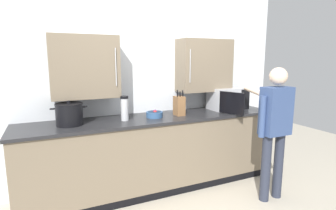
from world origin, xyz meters
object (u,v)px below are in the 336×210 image
thermos_flask (125,108)px  knife_block (179,106)px  person_figure (274,123)px  fruit_bowl (154,114)px  stock_pot (69,114)px  microwave_oven (226,99)px

thermos_flask → knife_block: 0.73m
person_figure → fruit_bowl: bearing=144.3°
stock_pot → thermos_flask: bearing=-3.5°
stock_pot → microwave_oven: bearing=0.7°
thermos_flask → stock_pot: bearing=176.5°
microwave_oven → fruit_bowl: microwave_oven is taller
fruit_bowl → stock_pot: 1.01m
fruit_bowl → knife_block: size_ratio=0.62×
knife_block → microwave_oven: bearing=4.7°
microwave_oven → knife_block: bearing=-175.3°
microwave_oven → knife_block: (-0.80, -0.07, -0.03)m
microwave_oven → thermos_flask: bearing=-177.6°
stock_pot → knife_block: bearing=-1.7°
fruit_bowl → knife_block: bearing=-3.3°
stock_pot → knife_block: (1.34, -0.04, 0.00)m
fruit_bowl → stock_pot: bearing=178.9°
thermos_flask → fruit_bowl: bearing=2.7°
thermos_flask → stock_pot: thermos_flask is taller
microwave_oven → fruit_bowl: bearing=-177.7°
microwave_oven → knife_block: knife_block is taller
thermos_flask → knife_block: (0.72, -0.00, -0.02)m
fruit_bowl → thermos_flask: bearing=-177.3°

